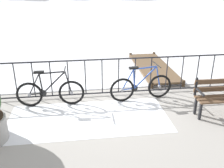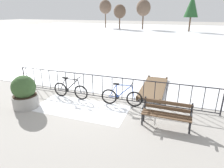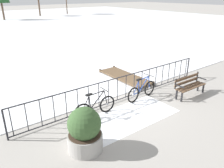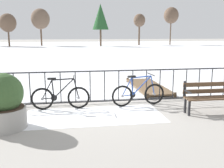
# 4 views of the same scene
# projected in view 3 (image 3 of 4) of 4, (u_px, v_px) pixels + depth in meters

# --- Properties ---
(ground_plane) EXTENTS (160.00, 160.00, 0.00)m
(ground_plane) POSITION_uv_depth(u_px,v_px,m) (122.00, 100.00, 9.35)
(ground_plane) COLOR #9E9991
(snow_patch) EXTENTS (3.72, 1.71, 0.01)m
(snow_patch) POSITION_uv_depth(u_px,v_px,m) (128.00, 117.00, 8.09)
(snow_patch) COLOR white
(snow_patch) RESTS_ON ground
(railing_fence) EXTENTS (9.06, 0.06, 1.07)m
(railing_fence) POSITION_uv_depth(u_px,v_px,m) (122.00, 88.00, 9.14)
(railing_fence) COLOR #232328
(railing_fence) RESTS_ON ground
(bicycle_near_railing) EXTENTS (1.71, 0.52, 0.97)m
(bicycle_near_railing) POSITION_uv_depth(u_px,v_px,m) (142.00, 91.00, 9.37)
(bicycle_near_railing) COLOR black
(bicycle_near_railing) RESTS_ON ground
(bicycle_second) EXTENTS (1.71, 0.52, 0.97)m
(bicycle_second) POSITION_uv_depth(u_px,v_px,m) (95.00, 107.00, 8.02)
(bicycle_second) COLOR black
(bicycle_second) RESTS_ON ground
(park_bench) EXTENTS (1.61, 0.51, 0.89)m
(park_bench) POSITION_uv_depth(u_px,v_px,m) (189.00, 84.00, 9.63)
(park_bench) COLOR brown
(park_bench) RESTS_ON ground
(planter_with_shrub) EXTENTS (1.00, 1.00, 1.32)m
(planter_with_shrub) POSITION_uv_depth(u_px,v_px,m) (85.00, 131.00, 6.20)
(planter_with_shrub) COLOR #9E9B96
(planter_with_shrub) RESTS_ON ground
(wooden_dock) EXTENTS (1.10, 3.23, 0.20)m
(wooden_dock) POSITION_uv_depth(u_px,v_px,m) (125.00, 76.00, 11.67)
(wooden_dock) COLOR brown
(wooden_dock) RESTS_ON ground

